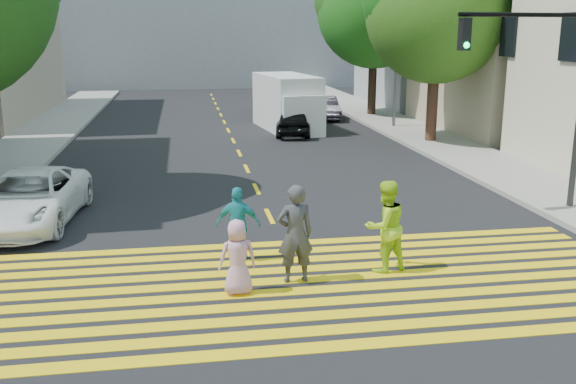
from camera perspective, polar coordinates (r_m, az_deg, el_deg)
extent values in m
plane|color=black|center=(11.16, 2.52, -10.75)|extent=(120.00, 120.00, 0.00)
cube|color=gray|center=(32.86, -20.47, 5.18)|extent=(3.00, 40.00, 0.15)
cube|color=gray|center=(27.45, 13.64, 4.06)|extent=(3.00, 60.00, 0.15)
cube|color=yellow|center=(10.10, 3.94, -13.54)|extent=(13.40, 0.35, 0.01)
cube|color=yellow|center=(10.58, 3.25, -12.18)|extent=(13.40, 0.35, 0.01)
cube|color=yellow|center=(11.07, 2.63, -10.94)|extent=(13.40, 0.35, 0.01)
cube|color=yellow|center=(11.56, 2.06, -9.80)|extent=(13.40, 0.35, 0.01)
cube|color=yellow|center=(12.05, 1.55, -8.76)|extent=(13.40, 0.35, 0.01)
cube|color=yellow|center=(12.55, 1.07, -7.79)|extent=(13.40, 0.35, 0.01)
cube|color=yellow|center=(13.05, 0.64, -6.90)|extent=(13.40, 0.35, 0.01)
cube|color=yellow|center=(13.56, 0.24, -6.08)|extent=(13.40, 0.35, 0.01)
cube|color=yellow|center=(14.07, -0.13, -5.31)|extent=(13.40, 0.35, 0.01)
cube|color=yellow|center=(14.59, -0.48, -4.60)|extent=(13.40, 0.35, 0.01)
cube|color=yellow|center=(16.71, -1.66, -2.16)|extent=(0.12, 1.40, 0.01)
cube|color=yellow|center=(19.59, -2.82, 0.28)|extent=(0.12, 1.40, 0.01)
cube|color=yellow|center=(22.49, -3.69, 2.09)|extent=(0.12, 1.40, 0.01)
cube|color=yellow|center=(25.42, -4.36, 3.48)|extent=(0.12, 1.40, 0.01)
cube|color=yellow|center=(28.37, -4.89, 4.59)|extent=(0.12, 1.40, 0.01)
cube|color=yellow|center=(31.32, -5.33, 5.48)|extent=(0.12, 1.40, 0.01)
cube|color=yellow|center=(34.29, -5.69, 6.22)|extent=(0.12, 1.40, 0.01)
cube|color=yellow|center=(37.26, -5.99, 6.85)|extent=(0.12, 1.40, 0.01)
cube|color=yellow|center=(40.23, -6.25, 7.38)|extent=(0.12, 1.40, 0.01)
cube|color=yellow|center=(43.21, -6.47, 7.83)|extent=(0.12, 1.40, 0.01)
cube|color=yellow|center=(46.19, -6.67, 8.23)|extent=(0.12, 1.40, 0.01)
cube|color=yellow|center=(49.17, -6.84, 8.58)|extent=(0.12, 1.40, 0.01)
cube|color=tan|center=(33.58, 22.02, 13.68)|extent=(10.00, 10.00, 10.00)
cube|color=gray|center=(43.41, 14.39, 14.13)|extent=(10.00, 10.00, 10.00)
cube|color=gray|center=(57.95, -7.44, 15.33)|extent=(30.00, 8.00, 12.00)
cylinder|color=black|center=(27.97, 12.68, 7.37)|extent=(0.60, 0.60, 3.11)
sphere|color=#204011|center=(27.80, 13.13, 15.37)|extent=(7.59, 7.59, 5.86)
cylinder|color=black|center=(36.43, 7.49, 9.22)|extent=(0.61, 0.61, 3.27)
sphere|color=#144A18|center=(36.31, 7.70, 15.72)|extent=(8.25, 8.25, 6.23)
imported|color=#3A3A3D|center=(12.16, 0.64, -3.74)|extent=(0.73, 0.51, 1.92)
imported|color=#B1E721|center=(12.87, 8.64, -3.03)|extent=(1.07, 0.94, 1.86)
imported|color=#CE92AE|center=(11.72, -4.51, -5.80)|extent=(0.74, 0.52, 1.41)
imported|color=teal|center=(13.36, -4.44, -2.88)|extent=(0.99, 0.58, 1.58)
imported|color=white|center=(17.14, -22.03, -0.51)|extent=(2.60, 4.95, 1.33)
imported|color=black|center=(29.77, 0.43, 6.36)|extent=(2.13, 4.07, 1.32)
imported|color=gray|center=(38.62, -1.25, 8.13)|extent=(2.48, 4.69, 1.29)
imported|color=#24222C|center=(35.26, 3.29, 7.47)|extent=(1.52, 3.75, 1.21)
cube|color=silver|center=(31.48, -0.14, 7.98)|extent=(2.77, 5.48, 2.62)
cube|color=silver|center=(29.33, 1.16, 6.80)|extent=(2.14, 1.51, 1.89)
cylinder|color=black|center=(29.57, -0.66, 5.74)|extent=(0.36, 0.76, 0.73)
cylinder|color=black|center=(30.07, 2.44, 5.87)|extent=(0.36, 0.76, 0.73)
cylinder|color=black|center=(33.18, -2.48, 6.65)|extent=(0.36, 0.76, 0.73)
cylinder|color=black|center=(33.63, 0.31, 6.76)|extent=(0.36, 0.76, 0.73)
cylinder|color=black|center=(17.09, 20.45, 14.55)|extent=(3.62, 0.42, 0.11)
cube|color=black|center=(16.23, 15.43, 13.38)|extent=(0.25, 0.25, 0.76)
sphere|color=#00E653|center=(16.13, 15.59, 12.47)|extent=(0.16, 0.16, 0.14)
cylinder|color=#55565D|center=(31.81, 9.66, 13.09)|extent=(0.16, 0.16, 8.42)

